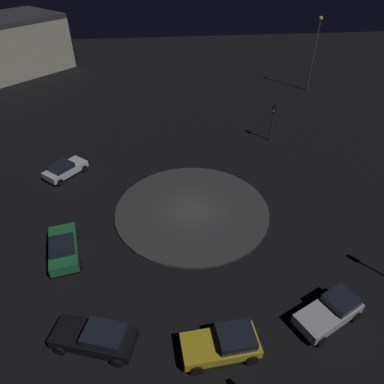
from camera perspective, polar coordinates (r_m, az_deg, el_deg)
ground_plane at (r=28.94m, az=-0.00°, el=-3.05°), size 118.23×118.23×0.00m
roundabout_island at (r=28.88m, az=-0.00°, el=-2.91°), size 12.54×12.54×0.18m
car_black at (r=21.28m, az=-15.21°, el=-21.75°), size 3.07×4.84×1.48m
car_white at (r=34.77m, az=-19.90°, el=3.51°), size 4.10×3.92×1.35m
car_silver at (r=23.00m, az=21.51°, el=-17.47°), size 3.36×4.41×1.48m
car_yellow at (r=20.55m, az=5.25°, el=-23.17°), size 2.39×4.28×1.46m
car_green at (r=26.31m, az=-20.10°, el=-8.51°), size 4.62×2.82×1.48m
traffic_light_southeast at (r=38.64m, az=12.99°, el=11.98°), size 0.39×0.38×4.13m
streetlamp_southeast at (r=53.67m, az=19.37°, el=21.69°), size 0.55×0.55×9.68m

